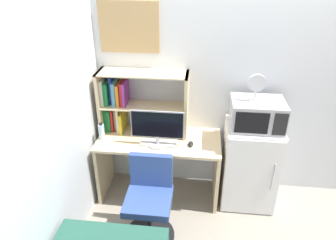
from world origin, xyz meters
TOP-DOWN VIEW (x-y plane):
  - wall_back at (0.40, 0.02)m, footprint 6.40×0.04m
  - wall_left at (-1.62, -1.60)m, footprint 0.04×4.40m
  - desk at (-0.90, -0.30)m, footprint 1.30×0.59m
  - hutch_bookshelf at (-1.25, -0.14)m, footprint 0.94×0.30m
  - monitor at (-0.90, -0.41)m, footprint 0.54×0.20m
  - keyboard at (-0.89, -0.39)m, footprint 0.37×0.15m
  - computer_mouse at (-0.56, -0.39)m, footprint 0.05×0.09m
  - water_bottle at (-1.50, -0.36)m, footprint 0.06×0.06m
  - mini_fridge at (0.07, -0.29)m, footprint 0.56×0.50m
  - microwave at (0.07, -0.29)m, footprint 0.51×0.39m
  - desk_fan at (0.03, -0.29)m, footprint 0.17×0.11m
  - desk_chair at (-0.91, -0.90)m, footprint 0.49×0.49m
  - wall_corkboard at (-1.22, -0.01)m, footprint 0.60×0.02m

SIDE VIEW (x-z plane):
  - desk_chair at x=-0.91m, z-range -0.04..0.80m
  - mini_fridge at x=0.07m, z-range 0.00..0.94m
  - desk at x=-0.90m, z-range 0.15..0.88m
  - keyboard at x=-0.89m, z-range 0.73..0.75m
  - computer_mouse at x=-0.56m, z-range 0.73..0.77m
  - water_bottle at x=-1.50m, z-range 0.73..0.92m
  - monitor at x=-0.90m, z-range 0.75..1.14m
  - microwave at x=0.07m, z-range 0.94..1.22m
  - hutch_bookshelf at x=-1.25m, z-range 0.74..1.42m
  - wall_back at x=0.40m, z-range 0.00..2.60m
  - wall_left at x=-1.62m, z-range 0.00..2.60m
  - desk_fan at x=0.03m, z-range 1.24..1.51m
  - wall_corkboard at x=-1.22m, z-range 1.58..2.08m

